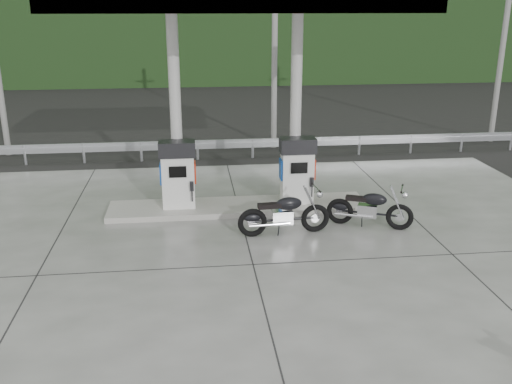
{
  "coord_description": "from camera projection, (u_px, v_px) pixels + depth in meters",
  "views": [
    {
      "loc": [
        -1.24,
        -12.09,
        5.35
      ],
      "look_at": [
        0.3,
        1.0,
        1.0
      ],
      "focal_mm": 40.0,
      "sensor_mm": 36.0,
      "label": 1
    }
  ],
  "objects": [
    {
      "name": "tree_band",
      "position": [
        204.0,
        39.0,
        40.56
      ],
      "size": [
        80.0,
        6.0,
        6.0
      ],
      "primitive_type": "cube",
      "color": "black",
      "rests_on": "ground"
    },
    {
      "name": "gas_pump_left",
      "position": [
        178.0,
        174.0,
        15.06
      ],
      "size": [
        0.95,
        0.55,
        1.8
      ],
      "primitive_type": null,
      "color": "white",
      "rests_on": "pump_island"
    },
    {
      "name": "pump_island",
      "position": [
        239.0,
        207.0,
        15.54
      ],
      "size": [
        7.0,
        1.4,
        0.15
      ],
      "primitive_type": "cube",
      "color": "#A19F96",
      "rests_on": "forecourt_apron"
    },
    {
      "name": "guardrail",
      "position": [
        225.0,
        140.0,
        20.53
      ],
      "size": [
        26.0,
        0.16,
        1.42
      ],
      "primitive_type": null,
      "color": "#ABAEB3",
      "rests_on": "ground"
    },
    {
      "name": "gas_pump_right",
      "position": [
        297.0,
        171.0,
        15.41
      ],
      "size": [
        0.95,
        0.55,
        1.8
      ],
      "primitive_type": null,
      "color": "white",
      "rests_on": "pump_island"
    },
    {
      "name": "forecourt_apron",
      "position": [
        248.0,
        246.0,
        13.21
      ],
      "size": [
        18.0,
        14.0,
        0.02
      ],
      "primitive_type": "cube",
      "color": "slate",
      "rests_on": "ground"
    },
    {
      "name": "utility_pole_b",
      "position": [
        275.0,
        42.0,
        21.14
      ],
      "size": [
        0.22,
        0.22,
        8.0
      ],
      "primitive_type": "cylinder",
      "color": "gray",
      "rests_on": "ground"
    },
    {
      "name": "canopy_column_right",
      "position": [
        296.0,
        109.0,
        15.29
      ],
      "size": [
        0.3,
        0.3,
        5.0
      ],
      "primitive_type": "cylinder",
      "color": "silver",
      "rests_on": "pump_island"
    },
    {
      "name": "canopy_roof",
      "position": [
        237.0,
        3.0,
        13.89
      ],
      "size": [
        8.5,
        5.0,
        0.4
      ],
      "primitive_type": "cube",
      "color": "white",
      "rests_on": "canopy_column_left"
    },
    {
      "name": "motorcycle_left",
      "position": [
        284.0,
        214.0,
        13.76
      ],
      "size": [
        2.17,
        0.84,
        1.01
      ],
      "primitive_type": null,
      "rotation": [
        0.0,
        0.0,
        0.08
      ],
      "color": "black",
      "rests_on": "forecourt_apron"
    },
    {
      "name": "ground",
      "position": [
        248.0,
        247.0,
        13.21
      ],
      "size": [
        160.0,
        160.0,
        0.0
      ],
      "primitive_type": "plane",
      "color": "black",
      "rests_on": "ground"
    },
    {
      "name": "forested_hills",
      "position": [
        197.0,
        50.0,
        69.8
      ],
      "size": [
        100.0,
        40.0,
        140.0
      ],
      "primitive_type": null,
      "color": "black",
      "rests_on": "ground"
    },
    {
      "name": "utility_pole_c",
      "position": [
        503.0,
        41.0,
        22.14
      ],
      "size": [
        0.22,
        0.22,
        8.0
      ],
      "primitive_type": "cylinder",
      "color": "gray",
      "rests_on": "ground"
    },
    {
      "name": "canopy_column_left",
      "position": [
        176.0,
        112.0,
        14.93
      ],
      "size": [
        0.3,
        0.3,
        5.0
      ],
      "primitive_type": "cylinder",
      "color": "silver",
      "rests_on": "pump_island"
    },
    {
      "name": "road",
      "position": [
        220.0,
        137.0,
        24.06
      ],
      "size": [
        60.0,
        7.0,
        0.01
      ],
      "primitive_type": "cube",
      "color": "black",
      "rests_on": "ground"
    },
    {
      "name": "motorcycle_right",
      "position": [
        370.0,
        208.0,
        14.23
      ],
      "size": [
        2.1,
        1.38,
        0.95
      ],
      "primitive_type": null,
      "rotation": [
        0.0,
        0.0,
        -0.41
      ],
      "color": "black",
      "rests_on": "forecourt_apron"
    }
  ]
}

